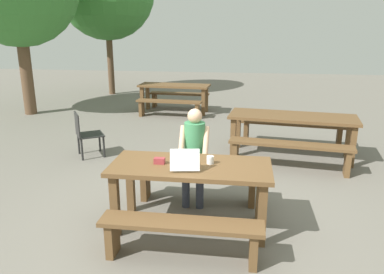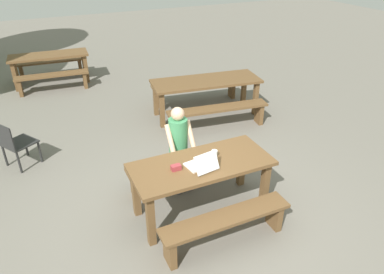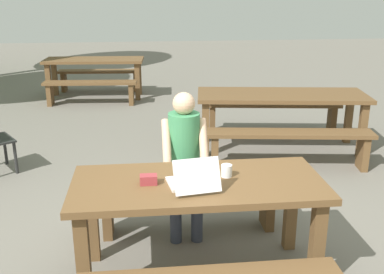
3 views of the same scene
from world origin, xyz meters
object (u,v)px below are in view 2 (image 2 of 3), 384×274
Objects in this scene: coffee_mug at (214,154)px; picnic_table_front at (201,171)px; picnic_table_mid at (206,85)px; small_pouch at (176,168)px; laptop at (202,164)px; picnic_table_rear at (49,59)px; person_seated at (179,144)px; plastic_chair at (15,143)px.

picnic_table_front is at bearing -163.67° from coffee_mug.
coffee_mug is 0.04× the size of picnic_table_mid.
picnic_table_mid is at bearing 56.76° from small_pouch.
small_pouch is 0.05× the size of picnic_table_mid.
picnic_table_front is at bearing -123.55° from laptop.
picnic_table_front is 6.08m from picnic_table_rear.
laptop is 3.20× the size of small_pouch.
laptop reaches higher than picnic_table_front.
person_seated is at bearing 93.62° from picnic_table_front.
coffee_mug is 0.63m from person_seated.
picnic_table_front is at bearing -167.41° from plastic_chair.
small_pouch reaches higher than picnic_table_mid.
small_pouch is (-0.31, 0.09, -0.02)m from laptop.
coffee_mug is at bearing -72.00° from picnic_table_rear.
person_seated is 0.56× the size of picnic_table_mid.
picnic_table_front is 3.12m from plastic_chair.
laptop reaches higher than plastic_chair.
person_seated reaches higher than coffee_mug.
coffee_mug is at bearing -163.90° from plastic_chair.
coffee_mug reaches higher than picnic_table_rear.
laptop is at bearing -114.76° from picnic_table_front.
picnic_table_mid is at bearing 65.40° from coffee_mug.
plastic_chair is at bearing 143.71° from person_seated.
picnic_table_mid is (1.47, 2.80, -0.18)m from laptop.
laptop is 0.31m from coffee_mug.
picnic_table_mid is at bearing 54.77° from person_seated.
coffee_mug is 0.07× the size of person_seated.
small_pouch reaches higher than plastic_chair.
laptop reaches higher than small_pouch.
picnic_table_rear is at bearing 104.27° from coffee_mug.
laptop is (-0.05, -0.10, 0.18)m from picnic_table_front.
picnic_table_front reaches higher than picnic_table_mid.
picnic_table_rear is at bearing -45.98° from plastic_chair.
picnic_table_rear is (-1.23, 6.04, -0.21)m from laptop.
plastic_chair is (-2.15, 1.58, -0.29)m from person_seated.
picnic_table_front is 0.21m from laptop.
person_seated reaches higher than small_pouch.
plastic_chair is at bearing 138.32° from coffee_mug.
coffee_mug is 3.25m from plastic_chair.
picnic_table_mid is at bearing -46.53° from picnic_table_rear.
laptop is 4.31× the size of coffee_mug.
laptop is at bearing -74.75° from picnic_table_rear.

